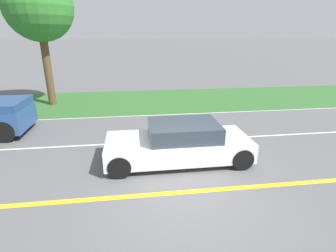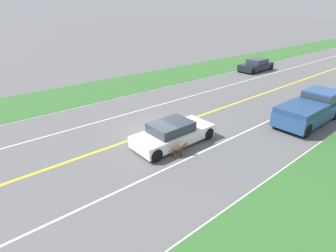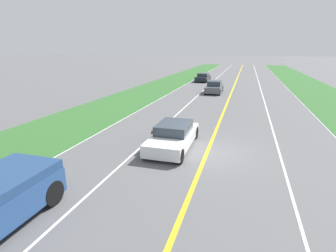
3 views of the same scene
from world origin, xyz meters
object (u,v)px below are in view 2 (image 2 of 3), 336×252
at_px(pickup_truck, 311,108).
at_px(dog, 180,148).
at_px(oncoming_car, 256,65).
at_px(ego_car, 173,133).

bearing_deg(pickup_truck, dog, -102.89).
height_order(dog, oncoming_car, oncoming_car).
bearing_deg(pickup_truck, oncoming_car, 135.82).
bearing_deg(ego_car, oncoming_car, 111.03).
bearing_deg(oncoming_car, pickup_truck, 135.82).
distance_m(ego_car, oncoming_car, 20.44).
bearing_deg(pickup_truck, ego_car, -111.04).
height_order(ego_car, pickup_truck, pickup_truck).
xyz_separation_m(ego_car, oncoming_car, (-7.34, 19.08, 0.02)).
bearing_deg(dog, pickup_truck, 89.02).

